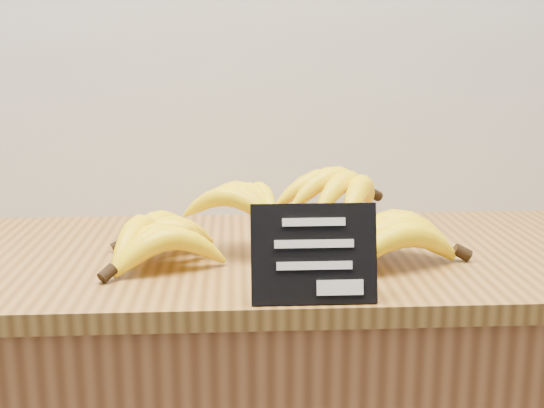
{
  "coord_description": "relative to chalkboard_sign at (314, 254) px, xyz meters",
  "views": [
    {
      "loc": [
        -0.1,
        1.65,
        1.26
      ],
      "look_at": [
        -0.05,
        2.7,
        1.02
      ],
      "focal_mm": 45.0,
      "sensor_mm": 36.0,
      "label": 1
    }
  ],
  "objects": [
    {
      "name": "counter_top",
      "position": [
        -0.04,
        0.24,
        -0.08
      ],
      "size": [
        1.45,
        0.54,
        0.03
      ],
      "primitive_type": "cube",
      "color": "olive",
      "rests_on": "counter"
    },
    {
      "name": "chalkboard_sign",
      "position": [
        0.0,
        0.0,
        0.0
      ],
      "size": [
        0.17,
        0.04,
        0.13
      ],
      "primitive_type": "cube",
      "rotation": [
        -0.25,
        0.0,
        0.0
      ],
      "color": "black",
      "rests_on": "counter_top"
    },
    {
      "name": "banana_pile",
      "position": [
        -0.04,
        0.21,
        -0.01
      ],
      "size": [
        0.61,
        0.33,
        0.12
      ],
      "color": "#FFE30A",
      "rests_on": "counter_top"
    }
  ]
}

